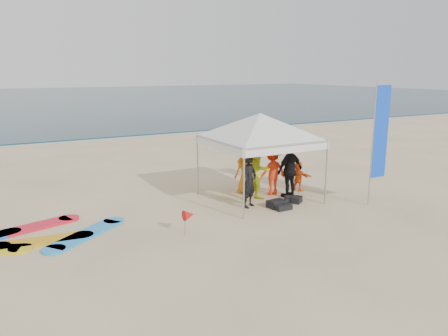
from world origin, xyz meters
TOP-DOWN VIEW (x-y plane):
  - ground at (0.00, 0.00)m, footprint 120.00×120.00m
  - ocean at (0.00, 60.00)m, footprint 160.00×84.00m
  - shoreline_foam at (0.00, 18.20)m, footprint 160.00×1.20m
  - person_black_a at (1.20, 2.21)m, footprint 0.71×0.63m
  - person_yellow at (1.81, 2.69)m, footprint 0.89×0.70m
  - person_orange_a at (2.59, 3.00)m, footprint 1.03×0.60m
  - person_black_b at (2.92, 2.48)m, footprint 1.10×0.60m
  - person_orange_b at (1.95, 3.62)m, footprint 0.92×0.70m
  - person_seated at (3.66, 2.96)m, footprint 0.54×0.99m
  - canopy_tent at (1.95, 2.81)m, footprint 4.17×4.17m
  - feather_flag at (4.77, 0.57)m, footprint 0.63×0.04m
  - marker_pennant at (-1.32, 1.03)m, footprint 0.28×0.28m
  - gear_pile at (2.20, 1.75)m, footprint 1.34×0.89m
  - surfboard_spread at (-5.41, 2.49)m, footprint 5.15×2.57m

SIDE VIEW (x-z plane):
  - ground at x=0.00m, z-range 0.00..0.00m
  - shoreline_foam at x=0.00m, z-range 0.00..0.01m
  - surfboard_spread at x=-5.41m, z-range 0.00..0.07m
  - ocean at x=0.00m, z-range 0.00..0.08m
  - gear_pile at x=2.20m, z-range -0.01..0.21m
  - marker_pennant at x=-1.32m, z-range 0.18..0.81m
  - person_seated at x=3.66m, z-range 0.00..1.02m
  - person_orange_a at x=2.59m, z-range 0.00..1.59m
  - person_black_a at x=1.20m, z-range 0.00..1.63m
  - person_orange_b at x=1.95m, z-range 0.00..1.70m
  - person_black_b at x=2.92m, z-range 0.00..1.78m
  - person_yellow at x=1.81m, z-range 0.00..1.80m
  - feather_flag at x=4.77m, z-range 0.33..4.07m
  - canopy_tent at x=1.95m, z-range 1.17..4.31m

